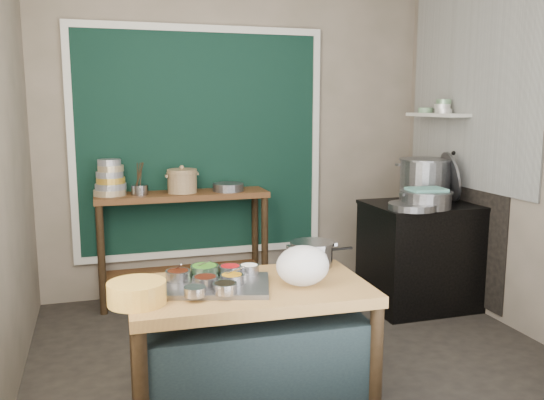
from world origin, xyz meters
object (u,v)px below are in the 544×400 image
object	(u,v)px
utensil_cup	(140,190)
condiment_tray	(215,285)
prep_table	(250,353)
back_counter	(184,247)
steamer	(426,199)
ceramic_crock	(182,182)
yellow_basin	(137,293)
stove_block	(422,256)
stock_pot	(425,180)
saucepan	(312,254)

from	to	relation	value
utensil_cup	condiment_tray	bearing A→B (deg)	-83.54
utensil_cup	prep_table	bearing A→B (deg)	-78.61
prep_table	back_counter	world-z (taller)	back_counter
condiment_tray	steamer	xyz separation A→B (m)	(1.93, 1.10, 0.19)
condiment_tray	steamer	distance (m)	2.23
condiment_tray	ceramic_crock	distance (m)	2.02
yellow_basin	condiment_tray	bearing A→B (deg)	17.48
utensil_cup	stove_block	bearing A→B (deg)	-17.35
stove_block	stock_pot	world-z (taller)	stock_pot
prep_table	condiment_tray	bearing A→B (deg)	176.02
stove_block	ceramic_crock	xyz separation A→B (m)	(-1.90, 0.72, 0.61)
prep_table	stove_block	size ratio (longest dim) A/B	1.39
saucepan	steamer	bearing A→B (deg)	31.91
back_counter	saucepan	size ratio (longest dim) A/B	5.49
utensil_cup	steamer	world-z (taller)	utensil_cup
stove_block	condiment_tray	xyz separation A→B (m)	(-2.03, -1.28, 0.34)
back_counter	yellow_basin	size ratio (longest dim) A/B	5.17
prep_table	back_counter	xyz separation A→B (m)	(-0.05, 2.03, 0.10)
stove_block	back_counter	bearing A→B (deg)	158.98
saucepan	steamer	distance (m)	1.56
condiment_tray	yellow_basin	xyz separation A→B (m)	(-0.41, -0.13, 0.04)
condiment_tray	steamer	bearing A→B (deg)	29.71
stove_block	stock_pot	size ratio (longest dim) A/B	1.98
utensil_cup	steamer	size ratio (longest dim) A/B	0.33
prep_table	ceramic_crock	size ratio (longest dim) A/B	4.69
steamer	saucepan	bearing A→B (deg)	-146.45
prep_table	stove_block	world-z (taller)	stove_block
yellow_basin	saucepan	bearing A→B (deg)	19.47
ceramic_crock	steamer	bearing A→B (deg)	-26.61
back_counter	stock_pot	distance (m)	2.15
yellow_basin	stove_block	bearing A→B (deg)	30.08
utensil_cup	stock_pot	xyz separation A→B (m)	(2.34, -0.56, 0.07)
stove_block	utensil_cup	bearing A→B (deg)	162.65
prep_table	condiment_tray	world-z (taller)	condiment_tray
saucepan	steamer	xyz separation A→B (m)	(1.30, 0.86, 0.13)
back_counter	condiment_tray	size ratio (longest dim) A/B	2.61
ceramic_crock	stock_pot	xyz separation A→B (m)	(1.98, -0.57, 0.02)
yellow_basin	utensil_cup	bearing A→B (deg)	85.11
back_counter	utensil_cup	world-z (taller)	utensil_cup
saucepan	ceramic_crock	size ratio (longest dim) A/B	0.99
back_counter	steamer	distance (m)	2.07
stove_block	yellow_basin	world-z (taller)	yellow_basin
back_counter	condiment_tray	xyz separation A→B (m)	(-0.13, -2.01, 0.29)
stock_pot	steamer	xyz separation A→B (m)	(-0.19, -0.33, -0.11)
utensil_cup	steamer	distance (m)	2.33
back_counter	utensil_cup	bearing A→B (deg)	-175.78
stove_block	steamer	world-z (taller)	steamer
ceramic_crock	stock_pot	size ratio (longest dim) A/B	0.59
stock_pot	back_counter	bearing A→B (deg)	163.59
condiment_tray	stock_pot	distance (m)	2.57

